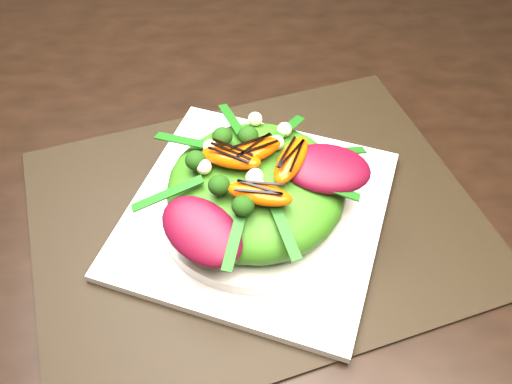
{
  "coord_description": "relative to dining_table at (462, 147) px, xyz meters",
  "views": [
    {
      "loc": [
        -0.32,
        -0.51,
        1.26
      ],
      "look_at": [
        -0.29,
        -0.12,
        0.8
      ],
      "focal_mm": 38.0,
      "sensor_mm": 36.0,
      "label": 1
    }
  ],
  "objects": [
    {
      "name": "dining_table",
      "position": [
        0.0,
        0.0,
        0.0
      ],
      "size": [
        1.6,
        0.9,
        0.75
      ],
      "primitive_type": "cube",
      "color": "black",
      "rests_on": "floor"
    },
    {
      "name": "lettuce_mound",
      "position": [
        -0.29,
        -0.12,
        0.07
      ],
      "size": [
        0.24,
        0.24,
        0.07
      ],
      "primitive_type": "ellipsoid",
      "rotation": [
        0.0,
        0.0,
        0.23
      ],
      "color": "#336C14",
      "rests_on": "salad_bowl"
    },
    {
      "name": "macadamia_nut",
      "position": [
        -0.27,
        -0.15,
        0.11
      ],
      "size": [
        0.02,
        0.02,
        0.02
      ],
      "primitive_type": "sphere",
      "rotation": [
        0.0,
        0.0,
        0.02
      ],
      "color": "beige",
      "rests_on": "lettuce_mound"
    },
    {
      "name": "placemat",
      "position": [
        -0.29,
        -0.12,
        0.02
      ],
      "size": [
        0.6,
        0.51,
        0.0
      ],
      "primitive_type": "cube",
      "rotation": [
        0.0,
        0.0,
        0.26
      ],
      "color": "black",
      "rests_on": "dining_table"
    },
    {
      "name": "balsamic_drizzle",
      "position": [
        -0.3,
        -0.1,
        0.13
      ],
      "size": [
        0.04,
        0.02,
        0.0
      ],
      "primitive_type": "cube",
      "rotation": [
        0.0,
        0.0,
        0.43
      ],
      "color": "black",
      "rests_on": "orange_segment"
    },
    {
      "name": "floor",
      "position": [
        0.0,
        0.0,
        -0.73
      ],
      "size": [
        4.0,
        4.0,
        0.01
      ],
      "primitive_type": "cube",
      "color": "brown",
      "rests_on": "ground"
    },
    {
      "name": "orange_segment",
      "position": [
        -0.3,
        -0.1,
        0.12
      ],
      "size": [
        0.07,
        0.05,
        0.02
      ],
      "primitive_type": "ellipsoid",
      "rotation": [
        0.0,
        0.0,
        0.43
      ],
      "color": "#D83B03",
      "rests_on": "lettuce_mound"
    },
    {
      "name": "plate_base",
      "position": [
        -0.29,
        -0.12,
        0.03
      ],
      "size": [
        0.38,
        0.38,
        0.01
      ],
      "primitive_type": "cube",
      "rotation": [
        0.0,
        0.0,
        -0.39
      ],
      "color": "silver",
      "rests_on": "placemat"
    },
    {
      "name": "broccoli_floret",
      "position": [
        -0.34,
        -0.09,
        0.12
      ],
      "size": [
        0.04,
        0.04,
        0.03
      ],
      "primitive_type": "sphere",
      "rotation": [
        0.0,
        0.0,
        -0.15
      ],
      "color": "#103509",
      "rests_on": "lettuce_mound"
    },
    {
      "name": "radicchio_leaf",
      "position": [
        -0.22,
        -0.13,
        0.11
      ],
      "size": [
        0.1,
        0.07,
        0.02
      ],
      "primitive_type": "ellipsoid",
      "rotation": [
        0.0,
        0.0,
        -0.08
      ],
      "color": "#460716",
      "rests_on": "lettuce_mound"
    },
    {
      "name": "salad_bowl",
      "position": [
        -0.29,
        -0.12,
        0.04
      ],
      "size": [
        0.26,
        0.26,
        0.02
      ],
      "primitive_type": "cylinder",
      "rotation": [
        0.0,
        0.0,
        -0.14
      ],
      "color": "silver",
      "rests_on": "plate_base"
    }
  ]
}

